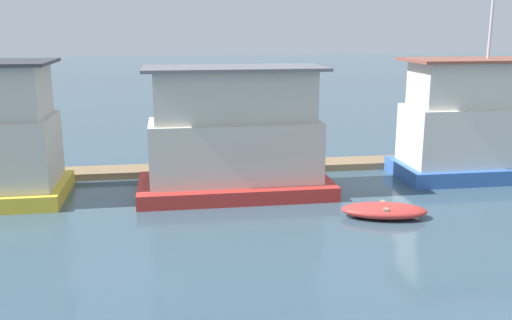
# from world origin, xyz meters

# --- Properties ---
(ground_plane) EXTENTS (200.00, 200.00, 0.00)m
(ground_plane) POSITION_xyz_m (0.00, 0.00, 0.00)
(ground_plane) COLOR #385160
(dock_walkway) EXTENTS (33.80, 1.48, 0.30)m
(dock_walkway) POSITION_xyz_m (0.00, 2.84, 0.15)
(dock_walkway) COLOR #846B4C
(dock_walkway) RESTS_ON ground_plane
(houseboat_red) EXTENTS (7.40, 3.59, 4.87)m
(houseboat_red) POSITION_xyz_m (-0.75, -0.54, 2.17)
(houseboat_red) COLOR red
(houseboat_red) RESTS_ON ground_plane
(houseboat_blue) EXTENTS (6.77, 3.39, 8.53)m
(houseboat_blue) POSITION_xyz_m (9.73, 0.39, 2.28)
(houseboat_blue) COLOR #3866B7
(houseboat_blue) RESTS_ON ground_plane
(dinghy_red) EXTENTS (3.10, 1.92, 0.49)m
(dinghy_red) POSITION_xyz_m (3.90, -4.18, 0.25)
(dinghy_red) COLOR red
(dinghy_red) RESTS_ON ground_plane
(mooring_post_centre) EXTENTS (0.28, 0.28, 1.72)m
(mooring_post_centre) POSITION_xyz_m (10.90, 1.85, 0.86)
(mooring_post_centre) COLOR brown
(mooring_post_centre) RESTS_ON ground_plane
(mooring_post_far_left) EXTENTS (0.21, 0.21, 2.09)m
(mooring_post_far_left) POSITION_xyz_m (-3.57, 1.85, 1.05)
(mooring_post_far_left) COLOR brown
(mooring_post_far_left) RESTS_ON ground_plane
(mooring_post_near_right) EXTENTS (0.30, 0.30, 1.40)m
(mooring_post_near_right) POSITION_xyz_m (-9.97, 1.85, 0.70)
(mooring_post_near_right) COLOR brown
(mooring_post_near_right) RESTS_ON ground_plane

